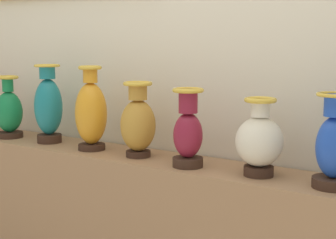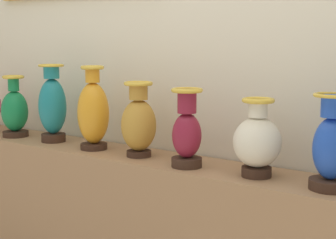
% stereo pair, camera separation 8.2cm
% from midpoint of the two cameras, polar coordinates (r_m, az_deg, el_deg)
% --- Properties ---
extents(back_wall, '(5.17, 0.14, 3.10)m').
position_cam_midpoint_polar(back_wall, '(2.38, 1.77, 12.87)').
color(back_wall, beige).
rests_on(back_wall, ground_plane).
extents(vase_emerald, '(0.15, 0.15, 0.34)m').
position_cam_midpoint_polar(vase_emerald, '(2.91, -18.23, 0.85)').
color(vase_emerald, '#382319').
rests_on(vase_emerald, display_shelf).
extents(vase_teal, '(0.14, 0.14, 0.41)m').
position_cam_midpoint_polar(vase_teal, '(2.70, -14.15, 1.44)').
color(vase_teal, '#382319').
rests_on(vase_teal, display_shelf).
extents(vase_amber, '(0.15, 0.15, 0.41)m').
position_cam_midpoint_polar(vase_amber, '(2.46, -9.60, 0.76)').
color(vase_amber, '#382319').
rests_on(vase_amber, display_shelf).
extents(vase_ochre, '(0.16, 0.16, 0.34)m').
position_cam_midpoint_polar(vase_ochre, '(2.28, -4.42, -0.36)').
color(vase_ochre, '#382319').
rests_on(vase_ochre, display_shelf).
extents(vase_burgundy, '(0.13, 0.13, 0.33)m').
position_cam_midpoint_polar(vase_burgundy, '(2.09, 1.13, -1.37)').
color(vase_burgundy, '#382319').
rests_on(vase_burgundy, display_shelf).
extents(vase_ivory, '(0.18, 0.18, 0.30)m').
position_cam_midpoint_polar(vase_ivory, '(1.97, 9.06, -2.36)').
color(vase_ivory, '#382319').
rests_on(vase_ivory, display_shelf).
extents(vase_sapphire, '(0.14, 0.14, 0.34)m').
position_cam_midpoint_polar(vase_sapphire, '(1.85, 17.00, -2.86)').
color(vase_sapphire, '#382319').
rests_on(vase_sapphire, display_shelf).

